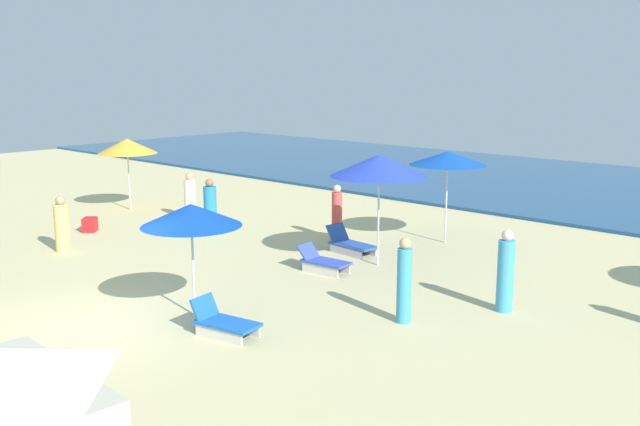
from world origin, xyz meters
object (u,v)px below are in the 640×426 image
Objects in this scene: beachgoer_3 at (190,198)px; umbrella_3 at (379,165)px; beachgoer_0 at (337,214)px; beachgoer_1 at (62,226)px; lounge_chair_4_0 at (224,322)px; beachgoer_4 at (505,273)px; umbrella_4 at (191,215)px; cooler_box_0 at (90,225)px; lounge_chair_3_0 at (323,262)px; beachgoer_6 at (404,282)px; lounge_chair_3_1 at (350,244)px; beachgoer_5 at (210,209)px; umbrella_2 at (448,158)px; umbrella_1 at (127,146)px.

umbrella_3 is at bearing -135.64° from beachgoer_3.
beachgoer_0 is 7.63m from beachgoer_1.
beachgoer_4 is (3.16, 4.81, 0.55)m from lounge_chair_4_0.
umbrella_3 is 1.23× the size of umbrella_4.
beachgoer_3 reaches higher than lounge_chair_4_0.
lounge_chair_4_0 is 5.78m from beachgoer_4.
beachgoer_0 is 3.45× the size of cooler_box_0.
cooler_box_0 is at bearing 163.54° from umbrella_4.
lounge_chair_3_0 is 2.90× the size of cooler_box_0.
beachgoer_1 is 0.90× the size of beachgoer_6.
cooler_box_0 is at bearing 119.32° from lounge_chair_3_1.
beachgoer_4 is at bearing -123.84° from cooler_box_0.
beachgoer_5 is at bearing 76.32° from lounge_chair_3_0.
umbrella_3 is 2.08× the size of lounge_chair_3_0.
beachgoer_3 is at bearing -159.71° from umbrella_2.
umbrella_2 is 1.69× the size of beachgoer_3.
umbrella_2 reaches higher than lounge_chair_3_1.
cooler_box_0 is at bearing 115.62° from beachgoer_0.
umbrella_2 is 1.53× the size of beachgoer_6.
beachgoer_5 is at bearing -146.00° from umbrella_2.
umbrella_3 reaches higher than beachgoer_6.
beachgoer_3 is at bearing 109.69° from beachgoer_6.
umbrella_3 reaches higher than lounge_chair_3_1.
umbrella_2 is 1.94× the size of lounge_chair_3_0.
beachgoer_6 is 11.82m from cooler_box_0.
umbrella_2 reaches higher than beachgoer_3.
beachgoer_6 is (5.56, -4.32, 0.05)m from beachgoer_0.
umbrella_3 is at bearing -88.63° from umbrella_2.
beachgoer_5 is at bearing 113.11° from beachgoer_0.
beachgoer_0 is at bearing 45.06° from beachgoer_4.
lounge_chair_3_1 is 6.78m from beachgoer_3.
cooler_box_0 is (-1.66, 1.75, -0.49)m from beachgoer_1.
beachgoer_6 reaches higher than lounge_chair_3_1.
beachgoer_6 is (-1.12, -1.95, 0.02)m from beachgoer_4.
beachgoer_1 is (-8.10, 1.08, 0.45)m from lounge_chair_4_0.
beachgoer_3 reaches higher than beachgoer_1.
cooler_box_0 is at bearing 73.27° from beachgoer_4.
lounge_chair_3_1 is at bearing -134.65° from beachgoer_0.
umbrella_1 is 13.26m from lounge_chair_4_0.
beachgoer_0 is 0.95× the size of beachgoer_6.
umbrella_1 is at bearing -5.33° from cooler_box_0.
beachgoer_6 reaches higher than beachgoer_0.
beachgoer_3 is (-9.00, 6.05, 0.46)m from lounge_chair_4_0.
lounge_chair_3_1 is (-1.31, 0.45, -2.30)m from umbrella_3.
beachgoer_0 is at bearing 88.01° from beachgoer_6.
beachgoer_3 is 0.92× the size of beachgoer_5.
beachgoer_1 is 0.91× the size of beachgoer_5.
beachgoer_3 reaches higher than cooler_box_0.
umbrella_3 is at bearing -1.52° from lounge_chair_4_0.
lounge_chair_3_0 reaches higher than cooler_box_0.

